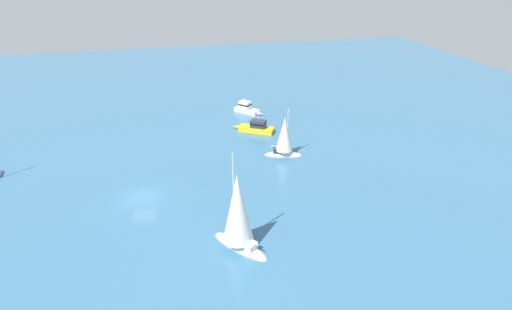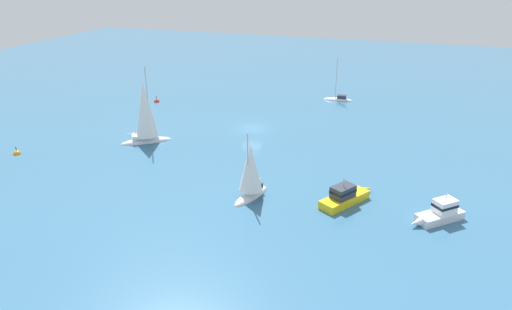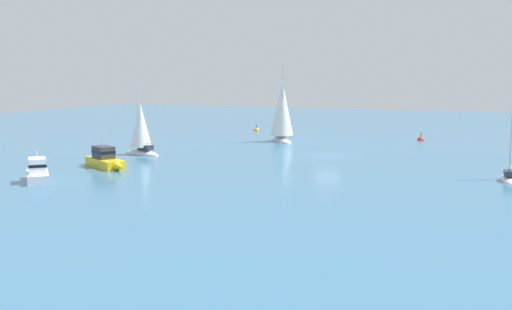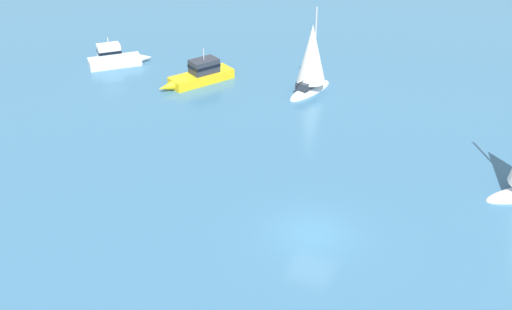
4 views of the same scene
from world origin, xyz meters
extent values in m
plane|color=teal|center=(0.00, 0.00, 0.00)|extent=(160.00, 160.00, 0.00)
ellipsoid|color=white|center=(6.36, -18.18, 0.00)|extent=(2.67, 5.08, 1.02)
cube|color=#2D333D|center=(6.53, -17.62, 0.78)|extent=(1.33, 1.68, 0.54)
cylinder|color=silver|center=(6.23, -18.65, 3.55)|extent=(0.12, 0.12, 6.08)
cylinder|color=silver|center=(6.54, -17.59, 1.30)|extent=(0.71, 2.14, 0.10)
cone|color=white|center=(6.34, -18.27, 3.09)|extent=(2.73, 2.73, 4.56)
cube|color=yellow|center=(14.94, -16.58, 0.38)|extent=(4.19, 5.35, 0.77)
cone|color=yellow|center=(16.61, -13.84, 0.38)|extent=(1.34, 1.51, 0.77)
cube|color=#2D333D|center=(14.79, -16.83, 1.31)|extent=(2.31, 2.57, 1.09)
cube|color=black|center=(14.79, -16.83, 1.37)|extent=(2.36, 2.63, 0.24)
cylinder|color=silver|center=(14.79, -16.83, 2.31)|extent=(0.08, 0.08, 0.91)
ellipsoid|color=white|center=(-10.72, -8.91, 0.00)|extent=(5.81, 4.99, 1.06)
cube|color=white|center=(-11.30, -9.36, 0.77)|extent=(2.13, 2.00, 0.49)
cylinder|color=silver|center=(-10.23, -8.53, 4.98)|extent=(0.14, 0.14, 8.90)
cylinder|color=silver|center=(-11.32, -9.38, 1.27)|extent=(2.25, 1.77, 0.11)
cone|color=white|center=(-10.55, -8.78, 4.17)|extent=(3.87, 3.87, 6.68)
cube|color=white|center=(23.20, -16.93, 0.37)|extent=(4.22, 4.10, 0.74)
cone|color=white|center=(21.28, -18.73, 0.37)|extent=(1.29, 1.27, 0.74)
cube|color=white|center=(23.49, -16.66, 1.33)|extent=(2.22, 2.20, 1.18)
cube|color=black|center=(23.49, -16.66, 1.38)|extent=(2.28, 2.25, 0.24)
cylinder|color=silver|center=(23.49, -16.66, 2.23)|extent=(0.08, 0.08, 0.63)
camera|label=1|loc=(-39.74, -3.46, 24.15)|focal=28.48mm
camera|label=2|loc=(19.61, -54.90, 20.76)|focal=32.50mm
camera|label=3|loc=(60.80, 16.96, 8.48)|focal=43.29mm
camera|label=4|loc=(-9.66, 31.10, 22.66)|focal=50.91mm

